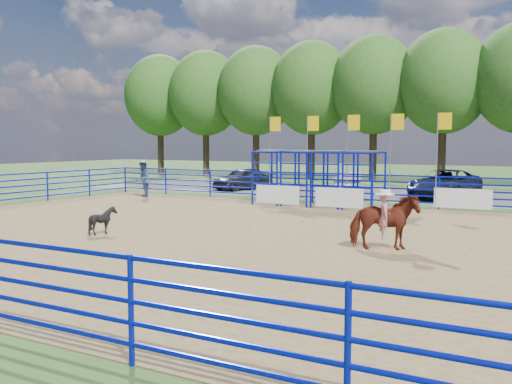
# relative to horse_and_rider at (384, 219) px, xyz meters

# --- Properties ---
(ground) EXTENTS (120.00, 120.00, 0.00)m
(ground) POSITION_rel_horse_and_rider_xyz_m (-3.60, 0.45, -0.86)
(ground) COLOR #3A5B24
(ground) RESTS_ON ground
(arena_dirt) EXTENTS (30.00, 20.00, 0.02)m
(arena_dirt) POSITION_rel_horse_and_rider_xyz_m (-3.60, 0.45, -0.85)
(arena_dirt) COLOR olive
(arena_dirt) RESTS_ON ground
(gravel_strip) EXTENTS (40.00, 10.00, 0.01)m
(gravel_strip) POSITION_rel_horse_and_rider_xyz_m (-3.60, 17.45, -0.86)
(gravel_strip) COLOR gray
(gravel_strip) RESTS_ON ground
(horse_and_rider) EXTENTS (2.01, 1.47, 2.27)m
(horse_and_rider) POSITION_rel_horse_and_rider_xyz_m (0.00, 0.00, 0.00)
(horse_and_rider) COLOR maroon
(horse_and_rider) RESTS_ON arena_dirt
(calf) EXTENTS (1.08, 1.05, 0.90)m
(calf) POSITION_rel_horse_and_rider_xyz_m (-8.65, -1.72, -0.40)
(calf) COLOR black
(calf) RESTS_ON arena_dirt
(spectator_cowboy) EXTENTS (1.13, 1.18, 1.97)m
(spectator_cowboy) POSITION_rel_horse_and_rider_xyz_m (-15.82, 8.74, 0.14)
(spectator_cowboy) COLOR navy
(spectator_cowboy) RESTS_ON arena_dirt
(car_a) EXTENTS (2.77, 4.38, 1.39)m
(car_a) POSITION_rel_horse_and_rider_xyz_m (-13.47, 15.47, -0.16)
(car_a) COLOR black
(car_a) RESTS_ON gravel_strip
(car_b) EXTENTS (2.90, 4.49, 1.40)m
(car_b) POSITION_rel_horse_and_rider_xyz_m (-6.71, 15.60, -0.15)
(car_b) COLOR gray
(car_b) RESTS_ON gravel_strip
(car_c) EXTENTS (3.39, 5.78, 1.51)m
(car_c) POSITION_rel_horse_and_rider_xyz_m (-1.38, 15.94, -0.10)
(car_c) COLOR black
(car_c) RESTS_ON gravel_strip
(perimeter_fence) EXTENTS (30.10, 20.10, 1.50)m
(perimeter_fence) POSITION_rel_horse_and_rider_xyz_m (-3.60, 0.45, -0.11)
(perimeter_fence) COLOR #0815B7
(perimeter_fence) RESTS_ON ground
(chute_assembly) EXTENTS (19.32, 2.41, 4.20)m
(chute_assembly) POSITION_rel_horse_and_rider_xyz_m (-5.50, 9.29, 0.40)
(chute_assembly) COLOR #0815B7
(chute_assembly) RESTS_ON ground
(treeline) EXTENTS (56.40, 6.40, 11.24)m
(treeline) POSITION_rel_horse_and_rider_xyz_m (-3.60, 26.45, 6.67)
(treeline) COLOR #3F2B19
(treeline) RESTS_ON ground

